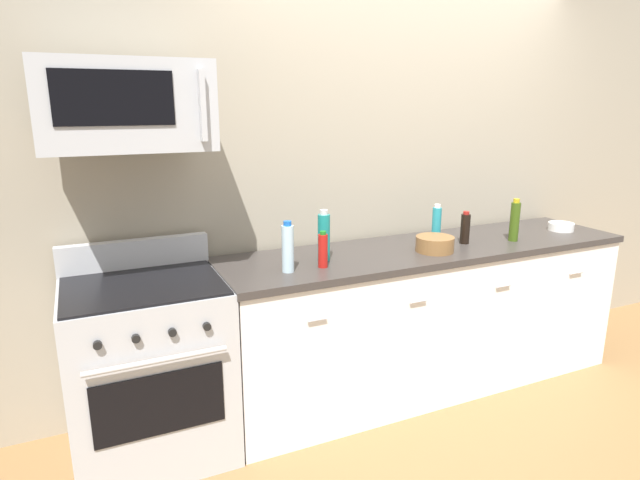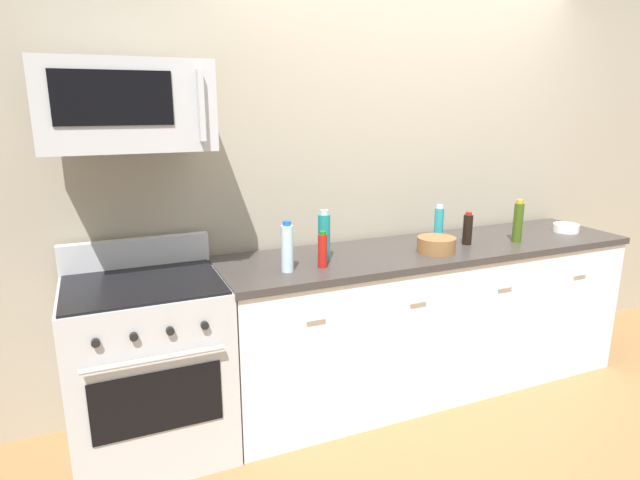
{
  "view_description": "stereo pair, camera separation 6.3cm",
  "coord_description": "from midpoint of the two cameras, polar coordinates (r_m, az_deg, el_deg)",
  "views": [
    {
      "loc": [
        -1.9,
        -2.54,
        1.76
      ],
      "look_at": [
        -0.76,
        -0.05,
        1.05
      ],
      "focal_mm": 29.71,
      "sensor_mm": 36.0,
      "label": 1
    },
    {
      "loc": [
        -1.84,
        -2.57,
        1.76
      ],
      "look_at": [
        -0.76,
        -0.05,
        1.05
      ],
      "focal_mm": 29.71,
      "sensor_mm": 36.0,
      "label": 2
    }
  ],
  "objects": [
    {
      "name": "range_oven",
      "position": [
        2.87,
        -17.25,
        -12.89
      ],
      "size": [
        0.76,
        0.69,
        1.07
      ],
      "color": "#B7BABF",
      "rests_on": "ground_plane"
    },
    {
      "name": "back_wall",
      "position": [
        3.53,
        9.01,
        7.66
      ],
      "size": [
        5.69,
        0.1,
        2.7
      ],
      "primitive_type": "cube",
      "color": "#9E937F",
      "rests_on": "ground_plane"
    },
    {
      "name": "bowl_wooden_salad",
      "position": [
        3.15,
        12.98,
        -0.45
      ],
      "size": [
        0.22,
        0.22,
        0.09
      ],
      "color": "brown",
      "rests_on": "countertop_slab"
    },
    {
      "name": "ground_plane",
      "position": [
        3.63,
        11.7,
        -14.87
      ],
      "size": [
        6.83,
        6.83,
        0.0
      ],
      "primitive_type": "plane",
      "color": "olive"
    },
    {
      "name": "bottle_olive_oil",
      "position": [
        3.51,
        21.03,
        1.83
      ],
      "size": [
        0.06,
        0.06,
        0.27
      ],
      "color": "#385114",
      "rests_on": "countertop_slab"
    },
    {
      "name": "microwave",
      "position": [
        2.61,
        -19.51,
        13.48
      ],
      "size": [
        0.74,
        0.44,
        0.4
      ],
      "color": "#B7BABF"
    },
    {
      "name": "bottle_hot_sauce_red",
      "position": [
        2.78,
        0.93,
        -1.11
      ],
      "size": [
        0.05,
        0.05,
        0.2
      ],
      "color": "#B21914",
      "rests_on": "countertop_slab"
    },
    {
      "name": "counter_unit",
      "position": [
        3.43,
        12.1,
        -8.14
      ],
      "size": [
        2.6,
        0.66,
        0.92
      ],
      "color": "white",
      "rests_on": "ground_plane"
    },
    {
      "name": "bottle_water_clear",
      "position": [
        2.7,
        -2.89,
        -0.84
      ],
      "size": [
        0.06,
        0.06,
        0.27
      ],
      "color": "silver",
      "rests_on": "countertop_slab"
    },
    {
      "name": "bowl_white_ceramic",
      "position": [
        3.95,
        25.39,
        1.22
      ],
      "size": [
        0.17,
        0.17,
        0.05
      ],
      "color": "white",
      "rests_on": "countertop_slab"
    },
    {
      "name": "bottle_soy_sauce_dark",
      "position": [
        3.36,
        16.13,
        1.14
      ],
      "size": [
        0.06,
        0.06,
        0.2
      ],
      "color": "black",
      "rests_on": "countertop_slab"
    },
    {
      "name": "bottle_dish_soap",
      "position": [
        3.35,
        13.19,
        1.61
      ],
      "size": [
        0.06,
        0.06,
        0.24
      ],
      "color": "teal",
      "rests_on": "countertop_slab"
    },
    {
      "name": "bottle_sparkling_teal",
      "position": [
        2.89,
        1.06,
        0.36
      ],
      "size": [
        0.07,
        0.07,
        0.28
      ],
      "color": "#197F7A",
      "rests_on": "countertop_slab"
    }
  ]
}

